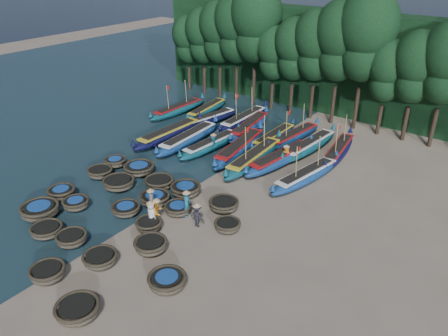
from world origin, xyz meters
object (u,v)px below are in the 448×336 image
Objects in this scene: coracle_4 at (77,310)px; coracle_21 at (139,168)px; coracle_11 at (76,203)px; long_boat_15 at (294,136)px; coracle_5 at (40,210)px; long_boat_4 at (211,144)px; coracle_6 at (47,230)px; long_boat_14 at (274,137)px; long_boat_8 at (306,176)px; fisherman_2 at (157,211)px; long_boat_10 at (207,109)px; coracle_19 at (227,225)px; coracle_23 at (186,189)px; coracle_24 at (224,204)px; long_boat_7 at (281,158)px; long_boat_13 at (250,126)px; fisherman_6 at (286,154)px; coracle_17 at (155,198)px; coracle_15 at (100,172)px; coracle_7 at (71,238)px; long_boat_9 at (178,109)px; coracle_12 at (126,209)px; fisherman_3 at (197,215)px; coracle_9 at (167,281)px; fisherman_0 at (151,213)px; coracle_3 at (48,272)px; long_boat_12 at (244,119)px; coracle_20 at (115,162)px; coracle_10 at (62,192)px; long_boat_2 at (169,134)px; long_boat_3 at (189,138)px; fisherman_4 at (151,200)px; long_boat_16 at (309,146)px; fisherman_1 at (187,203)px; fisherman_5 at (214,143)px; long_boat_17 at (338,151)px; long_boat_11 at (209,119)px; coracle_14 at (151,245)px; coracle_16 at (119,183)px; long_boat_5 at (240,148)px; coracle_13 at (149,224)px; long_boat_6 at (254,157)px.

coracle_21 is at bearing 125.52° from coracle_4.
coracle_11 is 19.46m from long_boat_15.
long_boat_4 reaches higher than coracle_5.
long_boat_14 reaches higher than coracle_6.
long_boat_8 is (9.35, 15.38, 0.17)m from coracle_6.
long_boat_10 is at bearing 23.12° from fisherman_2.
coracle_19 is at bearing -70.96° from long_boat_14.
coracle_23 is 3.29m from coracle_24.
long_boat_7 is (-0.41, 8.00, 0.16)m from coracle_24.
fisherman_6 is (6.07, -3.82, 0.31)m from long_boat_13.
long_boat_13 is at bearing 98.05° from coracle_17.
coracle_7 is at bearing -49.89° from coracle_15.
coracle_6 is at bearing -66.72° from long_boat_9.
coracle_12 is 4.95m from fisherman_3.
long_boat_10 is at bearing 165.05° from long_boat_8.
coracle_9 is 14.28m from long_boat_8.
long_boat_9 reaches higher than fisherman_0.
coracle_3 is 0.28× the size of long_boat_15.
long_boat_12 is (1.23, 21.18, 0.07)m from coracle_5.
coracle_12 is 0.26× the size of long_boat_7.
coracle_12 is 1.26× the size of coracle_20.
long_boat_8 is at bearing -16.36° from long_boat_7.
long_boat_2 is at bearing 95.11° from coracle_10.
long_boat_9 is 1.06× the size of long_boat_10.
long_boat_3 is 10.94m from fisherman_4.
long_boat_2 is 10.96m from fisherman_6.
coracle_5 is at bearing -111.21° from long_boat_16.
coracle_7 reaches higher than coracle_3.
long_boat_14 is at bearing -10.38° from fisherman_1.
fisherman_5 reaches higher than coracle_3.
long_boat_8 reaches higher than long_boat_17.
fisherman_4 is at bearing -34.60° from coracle_21.
fisherman_2 is (10.09, -17.28, 0.42)m from long_boat_10.
fisherman_3 reaches higher than coracle_24.
coracle_9 is at bearing -84.72° from coracle_19.
long_boat_12 reaches higher than coracle_10.
coracle_9 is 1.08× the size of fisherman_0.
coracle_12 is 16.73m from long_boat_11.
long_boat_14 is at bearing 135.87° from long_boat_7.
coracle_14 is at bearing -149.75° from fisherman_6.
coracle_16 is 1.30× the size of coracle_20.
long_boat_13 is (-6.32, 23.69, 0.15)m from coracle_4.
coracle_15 is at bearing -131.50° from long_boat_5.
coracle_5 is 5.65m from coracle_16.
coracle_13 is at bearing -87.65° from long_boat_14.
long_boat_17 reaches higher than long_boat_7.
coracle_21 is 0.29× the size of long_boat_6.
long_boat_14 is 4.23× the size of fisherman_3.
long_boat_7 is (-2.01, 9.73, 0.21)m from coracle_19.
coracle_9 is 1.11× the size of coracle_13.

